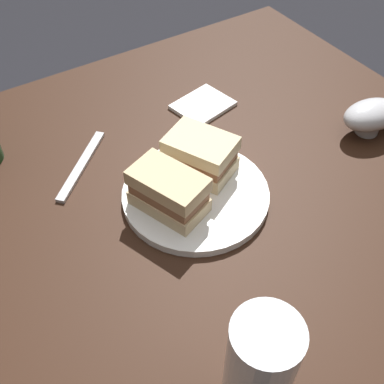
# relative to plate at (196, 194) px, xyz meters

# --- Properties ---
(dining_table) EXTENTS (1.14, 0.99, 0.77)m
(dining_table) POSITION_rel_plate_xyz_m (0.03, 0.02, -0.39)
(dining_table) COLOR black
(dining_table) RESTS_ON ground
(plate) EXTENTS (0.25, 0.25, 0.01)m
(plate) POSITION_rel_plate_xyz_m (0.00, 0.00, 0.00)
(plate) COLOR white
(plate) RESTS_ON dining_table
(sandwich_half_left) EXTENTS (0.12, 0.13, 0.07)m
(sandwich_half_left) POSITION_rel_plate_xyz_m (-0.04, -0.04, 0.04)
(sandwich_half_left) COLOR beige
(sandwich_half_left) RESTS_ON plate
(sandwich_half_right) EXTENTS (0.11, 0.14, 0.07)m
(sandwich_half_right) POSITION_rel_plate_xyz_m (0.05, 0.00, 0.04)
(sandwich_half_right) COLOR #CCB284
(sandwich_half_right) RESTS_ON plate
(potato_wedge_front) EXTENTS (0.05, 0.05, 0.02)m
(potato_wedge_front) POSITION_rel_plate_xyz_m (0.02, -0.05, 0.02)
(potato_wedge_front) COLOR #B77F33
(potato_wedge_front) RESTS_ON plate
(potato_wedge_middle) EXTENTS (0.04, 0.05, 0.02)m
(potato_wedge_middle) POSITION_rel_plate_xyz_m (0.03, -0.04, 0.02)
(potato_wedge_middle) COLOR gold
(potato_wedge_middle) RESTS_ON plate
(potato_wedge_back) EXTENTS (0.06, 0.05, 0.02)m
(potato_wedge_back) POSITION_rel_plate_xyz_m (-0.01, -0.03, 0.02)
(potato_wedge_back) COLOR #AD702D
(potato_wedge_back) RESTS_ON plate
(pint_glass) EXTENTS (0.08, 0.08, 0.17)m
(pint_glass) POSITION_rel_plate_xyz_m (0.12, 0.31, 0.07)
(pint_glass) COLOR white
(pint_glass) RESTS_ON dining_table
(gravy_boat) EXTENTS (0.14, 0.09, 0.07)m
(gravy_boat) POSITION_rel_plate_xyz_m (-0.37, 0.03, 0.03)
(gravy_boat) COLOR #B7B7BC
(gravy_boat) RESTS_ON dining_table
(napkin) EXTENTS (0.13, 0.11, 0.01)m
(napkin) POSITION_rel_plate_xyz_m (-0.15, -0.20, -0.00)
(napkin) COLOR white
(napkin) RESTS_ON dining_table
(fork) EXTENTS (0.14, 0.13, 0.01)m
(fork) POSITION_rel_plate_xyz_m (0.13, -0.17, -0.00)
(fork) COLOR silver
(fork) RESTS_ON dining_table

